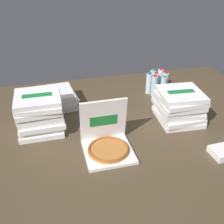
# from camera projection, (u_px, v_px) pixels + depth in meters

# --- Properties ---
(ground_plane) EXTENTS (3.20, 2.40, 0.02)m
(ground_plane) POSITION_uv_depth(u_px,v_px,m) (121.00, 132.00, 2.36)
(ground_plane) COLOR #4C3D28
(open_pizza_box) EXTENTS (0.37, 0.38, 0.39)m
(open_pizza_box) POSITION_uv_depth(u_px,v_px,m) (107.00, 142.00, 2.09)
(open_pizza_box) COLOR white
(open_pizza_box) RESTS_ON ground_plane
(pizza_stack_right_far) EXTENTS (0.40, 0.41, 0.33)m
(pizza_stack_right_far) POSITION_uv_depth(u_px,v_px,m) (39.00, 113.00, 2.30)
(pizza_stack_right_far) COLOR white
(pizza_stack_right_far) RESTS_ON ground_plane
(pizza_stack_left_mid) EXTENTS (0.40, 0.40, 0.29)m
(pizza_stack_left_mid) POSITION_uv_depth(u_px,v_px,m) (179.00, 106.00, 2.44)
(pizza_stack_left_mid) COLOR white
(pizza_stack_left_mid) RESTS_ON ground_plane
(pizza_stack_center_near) EXTENTS (0.43, 0.41, 0.16)m
(pizza_stack_center_near) POSITION_uv_depth(u_px,v_px,m) (56.00, 98.00, 2.70)
(pizza_stack_center_near) COLOR white
(pizza_stack_center_near) RESTS_ON ground_plane
(water_bottle_0) EXTENTS (0.07, 0.07, 0.23)m
(water_bottle_0) POSITION_uv_depth(u_px,v_px,m) (163.00, 87.00, 2.87)
(water_bottle_0) COLOR silver
(water_bottle_0) RESTS_ON ground_plane
(water_bottle_1) EXTENTS (0.07, 0.07, 0.23)m
(water_bottle_1) POSITION_uv_depth(u_px,v_px,m) (160.00, 79.00, 3.05)
(water_bottle_1) COLOR white
(water_bottle_1) RESTS_ON ground_plane
(water_bottle_2) EXTENTS (0.07, 0.07, 0.23)m
(water_bottle_2) POSITION_uv_depth(u_px,v_px,m) (149.00, 83.00, 2.94)
(water_bottle_2) COLOR silver
(water_bottle_2) RESTS_ON ground_plane
(water_bottle_3) EXTENTS (0.07, 0.07, 0.23)m
(water_bottle_3) POSITION_uv_depth(u_px,v_px,m) (155.00, 83.00, 2.96)
(water_bottle_3) COLOR white
(water_bottle_3) RESTS_ON ground_plane
(water_bottle_4) EXTENTS (0.07, 0.07, 0.23)m
(water_bottle_4) POSITION_uv_depth(u_px,v_px,m) (154.00, 86.00, 2.89)
(water_bottle_4) COLOR silver
(water_bottle_4) RESTS_ON ground_plane
(water_bottle_5) EXTENTS (0.07, 0.07, 0.23)m
(water_bottle_5) POSITION_uv_depth(u_px,v_px,m) (165.00, 82.00, 2.97)
(water_bottle_5) COLOR white
(water_bottle_5) RESTS_ON ground_plane
(water_bottle_6) EXTENTS (0.07, 0.07, 0.23)m
(water_bottle_6) POSITION_uv_depth(u_px,v_px,m) (153.00, 80.00, 3.03)
(water_bottle_6) COLOR silver
(water_bottle_6) RESTS_ON ground_plane
(napkin_pile) EXTENTS (0.17, 0.17, 0.05)m
(napkin_pile) POSITION_uv_depth(u_px,v_px,m) (222.00, 152.00, 2.06)
(napkin_pile) COLOR white
(napkin_pile) RESTS_ON ground_plane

